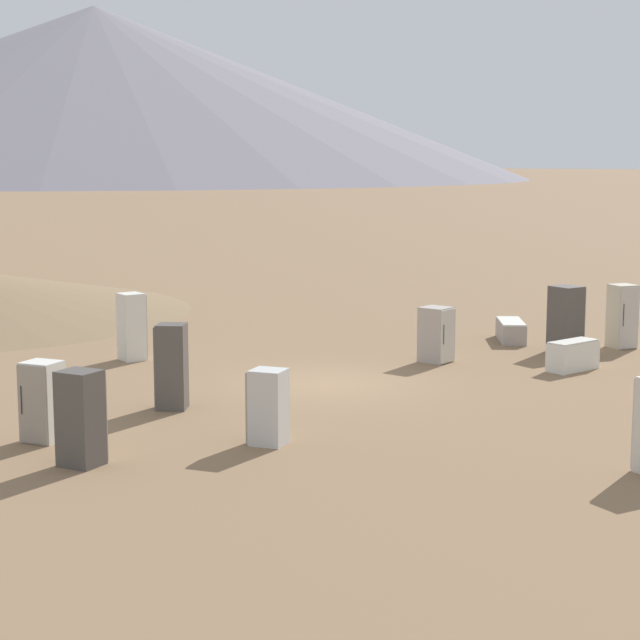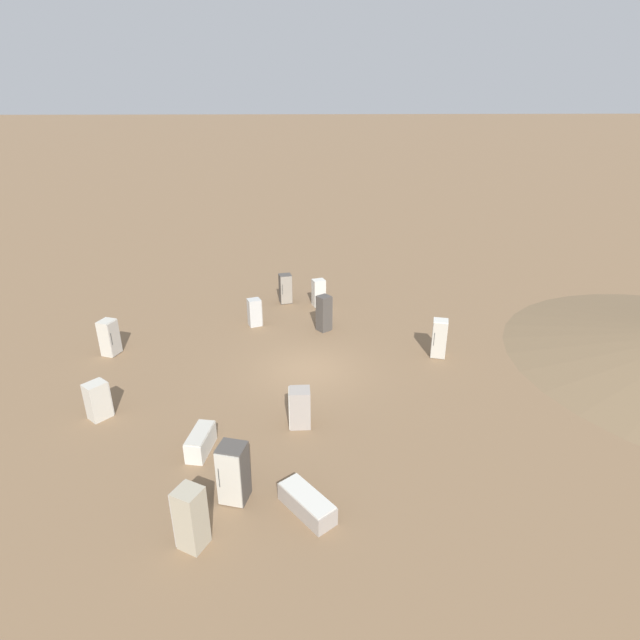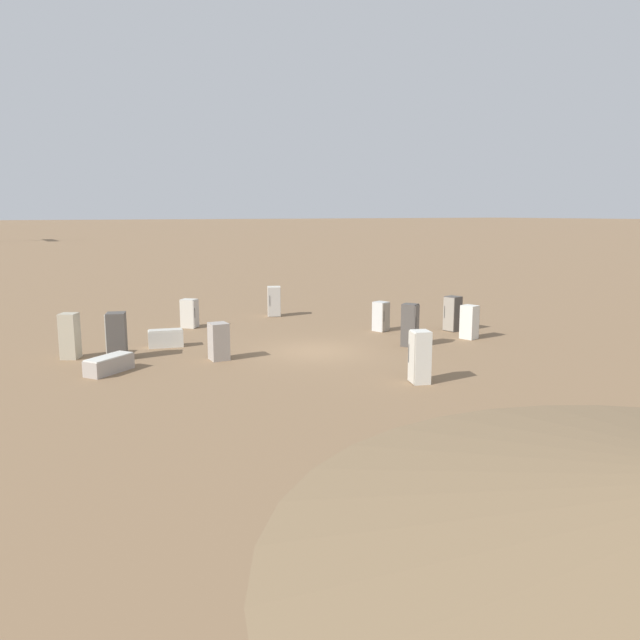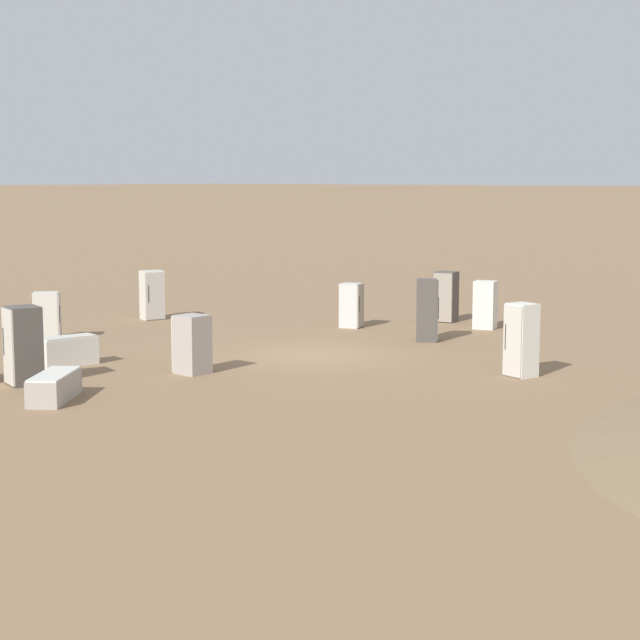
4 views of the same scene
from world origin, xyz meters
name	(u,v)px [view 2 (image 2 of 4)]	position (x,y,z in m)	size (l,w,h in m)	color
ground_plane	(308,370)	(0.00, 0.00, 0.00)	(1000.00, 1000.00, 0.00)	#846647
discarded_fridge_0	(201,442)	(-3.85, -5.16, 0.37)	(0.88, 1.53, 0.75)	silver
discarded_fridge_1	(439,338)	(5.91, 0.77, 0.89)	(0.78, 0.77, 1.78)	silver
discarded_fridge_2	(307,503)	(-0.53, -8.10, 0.30)	(1.62, 1.90, 0.60)	#A89E93
discarded_fridge_3	(98,400)	(-7.78, -2.89, 0.71)	(0.93, 0.94, 1.42)	beige
discarded_fridge_4	(319,293)	(1.02, 7.39, 0.76)	(0.79, 0.77, 1.52)	silver
discarded_fridge_5	(324,313)	(1.03, 4.03, 0.91)	(0.84, 0.82, 1.83)	#4C4742
discarded_fridge_6	(190,518)	(-3.54, -8.99, 0.90)	(0.90, 0.88, 1.79)	#B2A88E
discarded_fridge_7	(233,473)	(-2.58, -7.41, 0.91)	(0.93, 0.93, 1.83)	#4C4742
discarded_fridge_8	(286,289)	(-0.82, 7.97, 0.84)	(0.77, 0.74, 1.68)	#4C4742
discarded_fridge_9	(255,312)	(-2.45, 4.93, 0.71)	(0.80, 0.74, 1.42)	silver
discarded_fridge_10	(300,408)	(-0.55, -3.97, 0.72)	(0.78, 0.69, 1.45)	#A89E93
discarded_fridge_11	(109,337)	(-8.87, 2.22, 0.83)	(0.85, 0.88, 1.65)	beige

